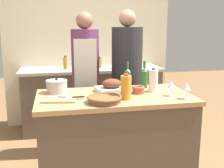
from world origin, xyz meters
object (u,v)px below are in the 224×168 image
condiment_bottle_tall (100,63)px  person_cook_aproned (86,77)px  condiment_bottle_short (66,63)px  juice_jug (126,87)px  condiment_bottle_extra (114,64)px  wicker_basket (104,99)px  cutting_board (59,100)px  wine_glass_left (187,87)px  wine_bottle_dark (128,77)px  person_cook_guest (127,75)px  knife_chef (69,98)px  milk_jug (153,81)px  stock_pot (57,86)px  mixing_bowl (138,89)px  roasting_pan (112,87)px  wine_glass_right (171,85)px  knife_paring (56,97)px  wine_bottle_green (144,77)px

condiment_bottle_tall → person_cook_aproned: person_cook_aproned is taller
condiment_bottle_tall → condiment_bottle_short: bearing=-176.2°
juice_jug → condiment_bottle_extra: juice_jug is taller
wicker_basket → condiment_bottle_extra: 1.76m
cutting_board → wine_glass_left: 1.09m
wine_bottle_dark → person_cook_guest: 0.53m
knife_chef → condiment_bottle_short: condiment_bottle_short is taller
milk_jug → knife_chef: 0.82m
wicker_basket → cutting_board: 0.39m
condiment_bottle_extra → wicker_basket: bearing=-104.6°
wine_glass_left → wicker_basket: bearing=178.0°
cutting_board → stock_pot: bearing=92.8°
knife_chef → condiment_bottle_short: (0.04, 1.64, 0.08)m
condiment_bottle_short → mixing_bowl: bearing=-68.5°
wine_bottle_dark → roasting_pan: bearing=-139.6°
wine_glass_right → person_cook_aproned: person_cook_aproned is taller
milk_jug → person_cook_aproned: 0.92m
knife_chef → condiment_bottle_tall: (0.53, 1.67, 0.06)m
roasting_pan → wine_glass_left: 0.69m
cutting_board → condiment_bottle_short: bearing=85.6°
juice_jug → knife_paring: juice_jug is taller
knife_paring → wine_bottle_dark: bearing=25.5°
cutting_board → stock_pot: (-0.01, 0.29, 0.05)m
roasting_pan → wine_glass_left: wine_glass_left is taller
wine_bottle_green → condiment_bottle_extra: wine_bottle_green is taller
wine_glass_right → knife_paring: bearing=175.8°
stock_pot → wine_glass_left: 1.18m
condiment_bottle_short → juice_jug: bearing=-75.7°
mixing_bowl → condiment_bottle_extra: 1.46m
knife_chef → cutting_board: bearing=-173.9°
juice_jug → person_cook_aproned: size_ratio=0.13×
wine_bottle_green → mixing_bowl: bearing=-120.2°
wine_bottle_green → condiment_bottle_extra: 1.24m
wicker_basket → stock_pot: stock_pot is taller
wine_glass_left → mixing_bowl: bearing=141.8°
juice_jug → condiment_bottle_tall: (0.06, 1.75, -0.02)m
mixing_bowl → condiment_bottle_extra: condiment_bottle_extra is taller
wine_glass_left → condiment_bottle_extra: bearing=98.9°
juice_jug → wine_bottle_dark: (0.13, 0.45, 0.00)m
wine_glass_left → condiment_bottle_short: condiment_bottle_short is taller
stock_pot → knife_chef: stock_pot is taller
knife_paring → condiment_bottle_short: size_ratio=0.98×
condiment_bottle_extra → milk_jug: bearing=-86.7°
condiment_bottle_tall → condiment_bottle_extra: (0.19, -0.11, -0.01)m
knife_chef → person_cook_guest: (0.73, 0.88, 0.02)m
mixing_bowl → wine_bottle_green: size_ratio=0.44×
person_cook_aproned → person_cook_guest: 0.50m
milk_jug → wine_glass_right: (0.10, -0.19, -0.01)m
wicker_basket → knife_chef: size_ratio=1.05×
wine_bottle_green → knife_paring: wine_bottle_green is taller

